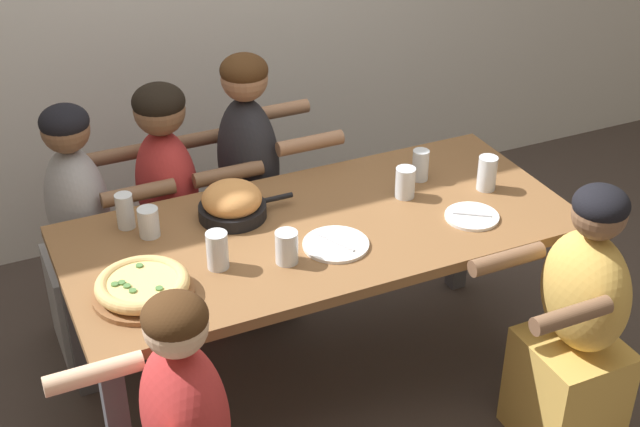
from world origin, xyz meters
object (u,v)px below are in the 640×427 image
object	(u,v)px
pizza_board_main	(143,287)
drinking_glass_b	(487,175)
drinking_glass_c	(420,167)
drinking_glass_g	(287,249)
skillet_bowl	(232,203)
drinking_glass_d	(149,223)
diner_far_midleft	(171,219)
diner_far_center	(251,197)
diner_far_left	(85,243)
empty_plate_b	(336,244)
empty_plate_a	(472,216)
drinking_glass_a	(405,183)
diner_near_right	(576,334)
drinking_glass_f	(217,253)
drinking_glass_e	(125,211)

from	to	relation	value
pizza_board_main	drinking_glass_b	size ratio (longest dim) A/B	2.41
drinking_glass_c	drinking_glass_g	size ratio (longest dim) A/B	1.08
pizza_board_main	skillet_bowl	world-z (taller)	skillet_bowl
pizza_board_main	drinking_glass_d	distance (m)	0.36
diner_far_midleft	diner_far_center	distance (m)	0.35
diner_far_left	diner_far_center	bearing A→B (deg)	90.00
skillet_bowl	empty_plate_b	size ratio (longest dim) A/B	1.55
diner_far_center	drinking_glass_d	bearing A→B (deg)	-50.62
empty_plate_b	diner_far_center	world-z (taller)	diner_far_center
drinking_glass_c	drinking_glass_g	distance (m)	0.77
diner_far_midleft	empty_plate_a	bearing A→B (deg)	48.09
drinking_glass_a	diner_near_right	bearing A→B (deg)	-65.95
drinking_glass_f	pizza_board_main	bearing A→B (deg)	-168.23
diner_near_right	drinking_glass_c	bearing A→B (deg)	13.46
pizza_board_main	drinking_glass_c	xyz separation A→B (m)	(1.19, 0.30, 0.02)
skillet_bowl	drinking_glass_c	bearing A→B (deg)	-2.84
skillet_bowl	drinking_glass_c	distance (m)	0.76
diner_far_left	empty_plate_a	bearing A→B (deg)	57.23
empty_plate_b	drinking_glass_a	world-z (taller)	drinking_glass_a
drinking_glass_g	drinking_glass_b	bearing A→B (deg)	9.13
pizza_board_main	diner_near_right	xyz separation A→B (m)	(1.37, -0.48, -0.30)
drinking_glass_e	drinking_glass_d	bearing A→B (deg)	-56.76
skillet_bowl	drinking_glass_d	distance (m)	0.31
pizza_board_main	drinking_glass_b	world-z (taller)	drinking_glass_b
drinking_glass_a	drinking_glass_b	bearing A→B (deg)	-14.00
skillet_bowl	drinking_glass_b	bearing A→B (deg)	-12.37
drinking_glass_g	diner_far_midleft	bearing A→B (deg)	103.19
diner_far_midleft	pizza_board_main	bearing A→B (deg)	-21.10
drinking_glass_e	diner_far_center	size ratio (longest dim) A/B	0.11
empty_plate_a	drinking_glass_a	world-z (taller)	drinking_glass_a
diner_far_left	drinking_glass_b	bearing A→B (deg)	65.54
drinking_glass_f	diner_far_left	size ratio (longest dim) A/B	0.12
diner_far_midleft	drinking_glass_b	bearing A→B (deg)	58.78
skillet_bowl	pizza_board_main	bearing A→B (deg)	-141.15
empty_plate_b	diner_far_center	size ratio (longest dim) A/B	0.20
diner_near_right	drinking_glass_b	bearing A→B (deg)	-0.51
empty_plate_b	diner_far_midleft	distance (m)	0.89
empty_plate_a	diner_near_right	world-z (taller)	diner_near_right
empty_plate_b	diner_far_midleft	world-z (taller)	diner_far_midleft
drinking_glass_c	drinking_glass_e	distance (m)	1.14
empty_plate_a	empty_plate_b	bearing A→B (deg)	175.87
pizza_board_main	drinking_glass_g	distance (m)	0.49
diner_far_midleft	drinking_glass_c	bearing A→B (deg)	61.44
empty_plate_b	drinking_glass_g	bearing A→B (deg)	-174.46
diner_far_left	diner_far_center	world-z (taller)	diner_far_center
drinking_glass_d	drinking_glass_e	bearing A→B (deg)	123.24
empty_plate_b	pizza_board_main	bearing A→B (deg)	-179.31
empty_plate_a	drinking_glass_g	distance (m)	0.72
pizza_board_main	diner_far_left	xyz separation A→B (m)	(-0.06, 0.79, -0.28)
drinking_glass_d	diner_near_right	distance (m)	1.54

